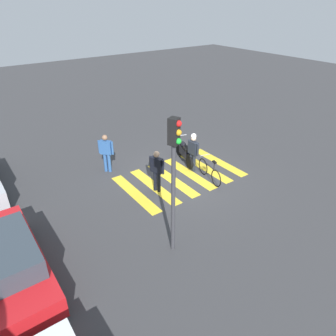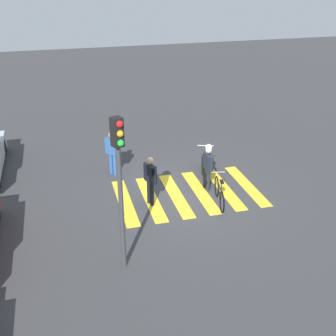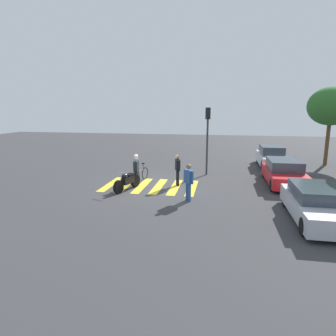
{
  "view_description": "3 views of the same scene",
  "coord_description": "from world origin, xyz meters",
  "px_view_note": "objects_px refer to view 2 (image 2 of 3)",
  "views": [
    {
      "loc": [
        -8.92,
        7.1,
        6.71
      ],
      "look_at": [
        -0.16,
        0.78,
        0.73
      ],
      "focal_mm": 33.2,
      "sensor_mm": 36.0,
      "label": 1
    },
    {
      "loc": [
        -12.07,
        4.06,
        7.21
      ],
      "look_at": [
        0.29,
        0.66,
        0.95
      ],
      "focal_mm": 44.37,
      "sensor_mm": 36.0,
      "label": 2
    },
    {
      "loc": [
        15.12,
        3.69,
        4.24
      ],
      "look_at": [
        0.52,
        1.06,
        1.14
      ],
      "focal_mm": 31.72,
      "sensor_mm": 36.0,
      "label": 3
    }
  ],
  "objects_px": {
    "police_motorcycle": "(205,166)",
    "traffic_light_pole": "(120,172)",
    "leaning_bicycle": "(219,193)",
    "officer_by_motorcycle": "(208,164)",
    "officer_on_foot": "(150,178)",
    "pedestrian_bystander": "(112,150)"
  },
  "relations": [
    {
      "from": "police_motorcycle",
      "to": "traffic_light_pole",
      "type": "height_order",
      "value": "traffic_light_pole"
    },
    {
      "from": "traffic_light_pole",
      "to": "police_motorcycle",
      "type": "bearing_deg",
      "value": -41.76
    },
    {
      "from": "leaning_bicycle",
      "to": "officer_by_motorcycle",
      "type": "xyz_separation_m",
      "value": [
        1.04,
        0.04,
        0.61
      ]
    },
    {
      "from": "officer_on_foot",
      "to": "traffic_light_pole",
      "type": "distance_m",
      "value": 3.73
    },
    {
      "from": "pedestrian_bystander",
      "to": "officer_by_motorcycle",
      "type": "bearing_deg",
      "value": -124.52
    },
    {
      "from": "leaning_bicycle",
      "to": "officer_by_motorcycle",
      "type": "distance_m",
      "value": 1.2
    },
    {
      "from": "officer_by_motorcycle",
      "to": "pedestrian_bystander",
      "type": "relative_size",
      "value": 1.02
    },
    {
      "from": "officer_on_foot",
      "to": "officer_by_motorcycle",
      "type": "distance_m",
      "value": 2.22
    },
    {
      "from": "officer_on_foot",
      "to": "leaning_bicycle",
      "type": "bearing_deg",
      "value": -104.62
    },
    {
      "from": "officer_on_foot",
      "to": "pedestrian_bystander",
      "type": "relative_size",
      "value": 1.0
    },
    {
      "from": "leaning_bicycle",
      "to": "traffic_light_pole",
      "type": "distance_m",
      "value": 4.95
    },
    {
      "from": "leaning_bicycle",
      "to": "traffic_light_pole",
      "type": "xyz_separation_m",
      "value": [
        -2.36,
        3.62,
        2.41
      ]
    },
    {
      "from": "leaning_bicycle",
      "to": "traffic_light_pole",
      "type": "bearing_deg",
      "value": 123.13
    },
    {
      "from": "police_motorcycle",
      "to": "pedestrian_bystander",
      "type": "distance_m",
      "value": 3.54
    },
    {
      "from": "officer_on_foot",
      "to": "traffic_light_pole",
      "type": "bearing_deg",
      "value": 154.52
    },
    {
      "from": "police_motorcycle",
      "to": "pedestrian_bystander",
      "type": "xyz_separation_m",
      "value": [
        1.22,
        3.28,
        0.51
      ]
    },
    {
      "from": "traffic_light_pole",
      "to": "pedestrian_bystander",
      "type": "bearing_deg",
      "value": -5.54
    },
    {
      "from": "traffic_light_pole",
      "to": "leaning_bicycle",
      "type": "bearing_deg",
      "value": -56.87
    },
    {
      "from": "leaning_bicycle",
      "to": "pedestrian_bystander",
      "type": "relative_size",
      "value": 1.02
    },
    {
      "from": "police_motorcycle",
      "to": "officer_on_foot",
      "type": "xyz_separation_m",
      "value": [
        -1.33,
        2.41,
        0.51
      ]
    },
    {
      "from": "officer_on_foot",
      "to": "traffic_light_pole",
      "type": "height_order",
      "value": "traffic_light_pole"
    },
    {
      "from": "leaning_bicycle",
      "to": "officer_on_foot",
      "type": "relative_size",
      "value": 1.02
    }
  ]
}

